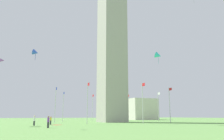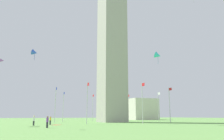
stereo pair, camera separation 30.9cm
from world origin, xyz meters
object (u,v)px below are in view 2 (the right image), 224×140
at_px(obelisk_monument, 112,18).
at_px(person_purple_shirt, 47,122).
at_px(flagpole_s, 93,106).
at_px(kite_cyan_delta, 158,55).
at_px(flagpole_se, 128,106).
at_px(flagpole_n, 142,101).
at_px(flagpole_e, 158,105).
at_px(flagpole_sw, 63,105).
at_px(flagpole_ne, 170,103).
at_px(flagpole_w, 55,103).
at_px(kite_blue_delta, 35,53).
at_px(distant_building, 132,110).
at_px(flagpole_nw, 87,101).
at_px(person_yellow_shirt, 50,120).
at_px(picnic_blanket_near_first_person, 56,125).
at_px(person_white_shirt, 34,120).

relative_size(obelisk_monument, person_purple_shirt, 35.61).
distance_m(flagpole_s, kite_cyan_delta, 36.32).
bearing_deg(flagpole_se, flagpole_n, -22.50).
bearing_deg(flagpole_e, flagpole_sw, -112.50).
distance_m(flagpole_ne, flagpole_w, 28.12).
distance_m(kite_blue_delta, distant_building, 78.78).
height_order(flagpole_n, flagpole_sw, same).
relative_size(flagpole_se, distant_building, 0.33).
relative_size(flagpole_nw, person_yellow_shirt, 5.33).
distance_m(kite_blue_delta, picnic_blanket_near_first_person, 16.10).
bearing_deg(person_white_shirt, person_purple_shirt, -87.86).
bearing_deg(flagpole_nw, flagpole_e, 112.50).
distance_m(flagpole_n, flagpole_ne, 11.65).
bearing_deg(flagpole_w, flagpole_ne, 67.50).
bearing_deg(flagpole_w, flagpole_s, 135.00).
relative_size(flagpole_s, kite_blue_delta, 5.21).
xyz_separation_m(flagpole_sw, kite_blue_delta, (33.77, -12.34, 5.97)).
distance_m(obelisk_monument, flagpole_se, 29.30).
bearing_deg(flagpole_n, picnic_blanket_near_first_person, -99.06).
height_order(person_yellow_shirt, person_purple_shirt, person_purple_shirt).
bearing_deg(flagpole_ne, person_yellow_shirt, -90.69).
bearing_deg(person_yellow_shirt, flagpole_ne, -58.46).
relative_size(flagpole_sw, picnic_blanket_near_first_person, 4.81).
distance_m(flagpole_w, picnic_blanket_near_first_person, 13.48).
bearing_deg(picnic_blanket_near_first_person, distant_building, 138.02).
bearing_deg(flagpole_n, distant_building, 152.42).
bearing_deg(picnic_blanket_near_first_person, obelisk_monument, 125.90).
bearing_deg(distant_building, flagpole_se, -32.16).
bearing_deg(person_purple_shirt, kite_cyan_delta, -68.51).
bearing_deg(flagpole_nw, person_purple_shirt, -40.03).
distance_m(flagpole_ne, picnic_blanket_near_first_person, 28.49).
bearing_deg(flagpole_se, person_purple_shirt, -43.33).
relative_size(flagpole_e, person_purple_shirt, 5.17).
bearing_deg(kite_cyan_delta, flagpole_e, 144.45).
relative_size(flagpole_nw, distant_building, 0.33).
xyz_separation_m(obelisk_monument, person_yellow_shirt, (10.47, -18.09, -28.98)).
bearing_deg(picnic_blanket_near_first_person, flagpole_s, 148.01).
height_order(flagpole_ne, person_purple_shirt, flagpole_ne).
bearing_deg(distant_building, flagpole_w, -48.88).
bearing_deg(person_yellow_shirt, picnic_blanket_near_first_person, -126.32).
distance_m(flagpole_se, picnic_blanket_near_first_person, 36.72).
xyz_separation_m(flagpole_n, person_yellow_shirt, (-4.81, -18.09, -3.91)).
xyz_separation_m(flagpole_sw, kite_cyan_delta, (30.73, 11.71, 8.96)).
relative_size(flagpole_n, flagpole_sw, 1.00).
bearing_deg(kite_cyan_delta, flagpole_s, -178.46).
bearing_deg(flagpole_n, flagpole_w, -135.00).
relative_size(flagpole_w, person_purple_shirt, 5.17).
bearing_deg(flagpole_sw, flagpole_se, 90.00).
distance_m(obelisk_monument, flagpole_sw, 29.30).
relative_size(flagpole_sw, person_purple_shirt, 5.17).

